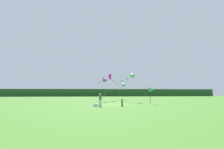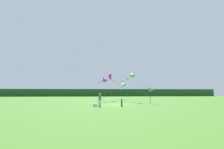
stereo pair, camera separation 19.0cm
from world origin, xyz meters
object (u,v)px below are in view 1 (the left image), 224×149
(kite_purple, at_px, (103,79))
(kite_cyan, at_px, (123,85))
(banner_flag_pole, at_px, (152,90))
(kite_magenta, at_px, (111,77))
(kite_green, at_px, (131,75))
(person_adult, at_px, (100,99))
(person_child, at_px, (122,102))
(cooler_box, at_px, (95,105))

(kite_purple, bearing_deg, kite_cyan, 49.65)
(kite_cyan, distance_m, kite_purple, 8.90)
(banner_flag_pole, distance_m, kite_magenta, 12.81)
(banner_flag_pole, xyz_separation_m, kite_green, (-2.37, 6.06, 3.27))
(person_adult, distance_m, banner_flag_pole, 9.90)
(kite_green, bearing_deg, kite_magenta, 132.74)
(person_adult, xyz_separation_m, person_child, (3.07, -0.63, -0.40))
(banner_flag_pole, bearing_deg, kite_magenta, 121.68)
(cooler_box, bearing_deg, person_adult, 25.82)
(person_adult, distance_m, kite_magenta, 15.21)
(person_adult, relative_size, kite_magenta, 0.25)
(cooler_box, bearing_deg, kite_purple, 83.87)
(cooler_box, xyz_separation_m, kite_magenta, (3.23, 14.57, 5.47))
(person_child, xyz_separation_m, cooler_box, (-3.72, 0.31, -0.43))
(person_child, height_order, banner_flag_pole, banner_flag_pole)
(banner_flag_pole, bearing_deg, cooler_box, -157.46)
(banner_flag_pole, relative_size, kite_green, 0.34)
(kite_magenta, height_order, kite_cyan, kite_magenta)
(person_child, relative_size, kite_green, 0.13)
(kite_green, xyz_separation_m, kite_magenta, (-4.14, 4.48, 0.00))
(cooler_box, distance_m, banner_flag_pole, 10.76)
(banner_flag_pole, xyz_separation_m, kite_cyan, (-2.60, 15.76, 1.74))
(cooler_box, relative_size, kite_green, 0.07)
(person_child, bearing_deg, kite_purple, 99.85)
(person_adult, distance_m, kite_green, 12.73)
(person_adult, xyz_separation_m, banner_flag_pole, (9.07, 3.72, 1.36))
(person_child, bearing_deg, kite_magenta, 91.91)
(cooler_box, height_order, kite_magenta, kite_magenta)
(kite_purple, bearing_deg, kite_magenta, 39.74)
(cooler_box, bearing_deg, kite_green, 53.91)
(cooler_box, height_order, kite_purple, kite_purple)
(person_adult, height_order, cooler_box, person_adult)
(kite_purple, bearing_deg, person_child, -80.15)
(banner_flag_pole, height_order, kite_green, kite_green)
(banner_flag_pole, height_order, kite_cyan, kite_cyan)
(person_child, distance_m, kite_magenta, 15.72)
(cooler_box, relative_size, banner_flag_pole, 0.20)
(person_child, xyz_separation_m, kite_purple, (-2.32, 13.37, 4.47))
(cooler_box, bearing_deg, kite_cyan, 70.20)
(kite_green, distance_m, kite_purple, 6.68)
(kite_cyan, bearing_deg, cooler_box, -109.80)
(kite_magenta, bearing_deg, banner_flag_pole, -58.32)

